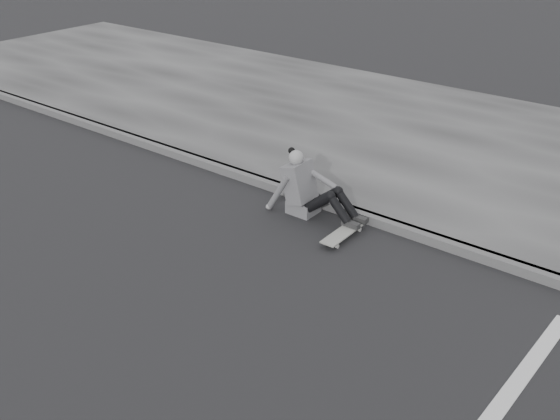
# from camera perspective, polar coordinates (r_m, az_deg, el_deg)

# --- Properties ---
(ground) EXTENTS (80.00, 80.00, 0.00)m
(ground) POSITION_cam_1_polar(r_m,az_deg,el_deg) (7.10, -10.47, -6.40)
(ground) COLOR black
(ground) RESTS_ON ground
(curb) EXTENTS (24.00, 0.16, 0.12)m
(curb) POSITION_cam_1_polar(r_m,az_deg,el_deg) (8.72, 1.95, 1.37)
(curb) COLOR #4F4F4F
(curb) RESTS_ON ground
(sidewalk) EXTENTS (24.00, 6.00, 0.12)m
(sidewalk) POSITION_cam_1_polar(r_m,az_deg,el_deg) (11.12, 11.19, 6.79)
(sidewalk) COLOR #3E3E3E
(sidewalk) RESTS_ON ground
(skateboard) EXTENTS (0.20, 0.78, 0.09)m
(skateboard) POSITION_cam_1_polar(r_m,az_deg,el_deg) (7.80, 5.84, -2.08)
(skateboard) COLOR #A7A7A2
(skateboard) RESTS_ON ground
(seated_woman) EXTENTS (1.38, 0.46, 0.88)m
(seated_woman) POSITION_cam_1_polar(r_m,az_deg,el_deg) (8.20, 2.54, 1.90)
(seated_woman) COLOR #5A5A5D
(seated_woman) RESTS_ON ground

